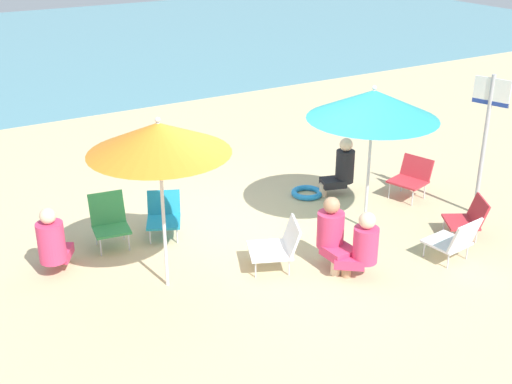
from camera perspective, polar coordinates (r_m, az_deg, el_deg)
name	(u,v)px	position (r m, az deg, el deg)	size (l,w,h in m)	color
ground_plane	(256,237)	(9.07, 0.04, -3.90)	(40.00, 40.00, 0.00)	#CCB789
sea_water	(16,49)	(22.32, -19.84, 11.38)	(40.00, 16.00, 0.01)	#5693A3
umbrella_orange	(159,138)	(7.30, -8.31, 4.58)	(1.59, 1.59, 2.07)	silver
umbrella_teal	(373,105)	(8.83, 9.98, 7.36)	(1.73, 1.73, 2.03)	silver
beach_chair_a	(164,214)	(9.13, -7.88, -1.87)	(0.64, 0.70, 0.57)	teal
beach_chair_b	(469,217)	(9.43, 17.70, -2.07)	(0.66, 0.66, 0.55)	red
beach_chair_c	(279,245)	(8.23, 1.94, -4.53)	(0.76, 0.74, 0.60)	white
beach_chair_d	(109,219)	(8.95, -12.42, -2.28)	(0.52, 0.57, 0.69)	#33934C
beach_chair_e	(412,176)	(10.45, 13.14, 1.34)	(0.65, 0.64, 0.61)	red
beach_chair_f	(455,239)	(8.71, 16.60, -3.90)	(0.54, 0.61, 0.62)	white
person_a	(361,246)	(8.08, 8.96, -4.56)	(0.53, 0.49, 0.86)	#DB3866
person_b	(333,233)	(8.22, 6.59, -3.48)	(0.35, 0.57, 0.92)	#DB3866
person_c	(53,242)	(8.39, -16.98, -4.12)	(0.48, 0.56, 0.90)	#DB3866
person_d	(342,168)	(10.31, 7.34, 2.07)	(0.53, 0.38, 0.91)	black
warning_sign	(487,125)	(9.81, 19.12, 5.47)	(0.19, 0.49, 2.05)	#ADADB2
swim_ring	(307,193)	(10.36, 4.36, -0.06)	(0.49, 0.49, 0.09)	#238CD8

